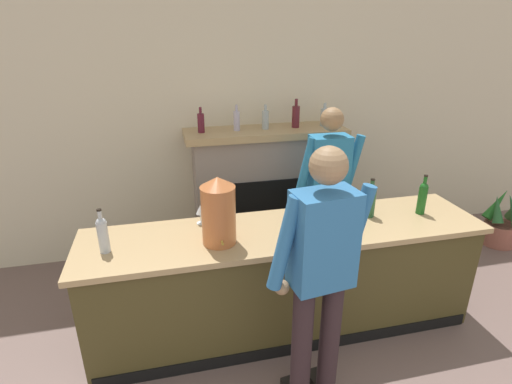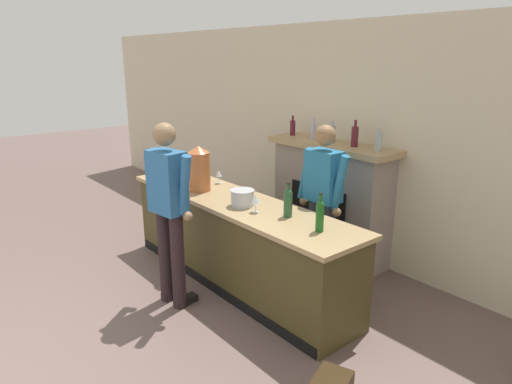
# 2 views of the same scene
# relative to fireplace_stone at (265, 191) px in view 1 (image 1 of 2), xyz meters

# --- Properties ---
(wall_back_panel) EXTENTS (12.00, 0.07, 2.75)m
(wall_back_panel) POSITION_rel_fireplace_stone_xyz_m (-0.05, 0.26, 0.66)
(wall_back_panel) COLOR beige
(wall_back_panel) RESTS_ON ground_plane
(bar_counter) EXTENTS (3.11, 0.72, 0.93)m
(bar_counter) POSITION_rel_fireplace_stone_xyz_m (-0.16, -1.30, -0.24)
(bar_counter) COLOR #453C1D
(bar_counter) RESTS_ON ground_plane
(fireplace_stone) EXTENTS (1.66, 0.52, 1.69)m
(fireplace_stone) POSITION_rel_fireplace_stone_xyz_m (0.00, 0.00, 0.00)
(fireplace_stone) COLOR gray
(fireplace_stone) RESTS_ON ground_plane
(potted_plant_corner) EXTENTS (0.41, 0.40, 0.75)m
(potted_plant_corner) POSITION_rel_fireplace_stone_xyz_m (2.70, -0.53, -0.44)
(potted_plant_corner) COLOR #9E5B4B
(potted_plant_corner) RESTS_ON ground_plane
(person_customer) EXTENTS (0.65, 0.34, 1.79)m
(person_customer) POSITION_rel_fireplace_stone_xyz_m (-0.19, -2.05, 0.28)
(person_customer) COLOR #2B1E21
(person_customer) RESTS_ON ground_plane
(person_bartender) EXTENTS (0.66, 0.30, 1.71)m
(person_bartender) POSITION_rel_fireplace_stone_xyz_m (0.45, -0.64, 0.24)
(person_bartender) COLOR #373D48
(person_bartender) RESTS_ON ground_plane
(copper_dispenser) EXTENTS (0.25, 0.28, 0.50)m
(copper_dispenser) POSITION_rel_fireplace_stone_xyz_m (-0.69, -1.39, 0.47)
(copper_dispenser) COLOR #BA6535
(copper_dispenser) RESTS_ON bar_counter
(ice_bucket_steel) EXTENTS (0.24, 0.24, 0.16)m
(ice_bucket_steel) POSITION_rel_fireplace_stone_xyz_m (0.04, -1.36, 0.30)
(ice_bucket_steel) COLOR silver
(ice_bucket_steel) RESTS_ON bar_counter
(wine_bottle_burgundy_dark) EXTENTS (0.08, 0.08, 0.32)m
(wine_bottle_burgundy_dark) POSITION_rel_fireplace_stone_xyz_m (0.56, -1.24, 0.36)
(wine_bottle_burgundy_dark) COLOR #244F2B
(wine_bottle_burgundy_dark) RESTS_ON bar_counter
(wine_bottle_merlot_tall) EXTENTS (0.07, 0.07, 0.34)m
(wine_bottle_merlot_tall) POSITION_rel_fireplace_stone_xyz_m (1.00, -1.29, 0.37)
(wine_bottle_merlot_tall) COLOR #19571A
(wine_bottle_merlot_tall) RESTS_ON bar_counter
(wine_bottle_cabernet_heavy) EXTENTS (0.07, 0.07, 0.32)m
(wine_bottle_cabernet_heavy) POSITION_rel_fireplace_stone_xyz_m (-1.47, -1.34, 0.36)
(wine_bottle_cabernet_heavy) COLOR #ADB5BB
(wine_bottle_cabernet_heavy) RESTS_ON bar_counter
(wine_glass_front_right) EXTENTS (0.07, 0.07, 0.16)m
(wine_glass_front_right) POSITION_rel_fireplace_stone_xyz_m (-0.79, -1.06, 0.33)
(wine_glass_front_right) COLOR silver
(wine_glass_front_right) RESTS_ON bar_counter
(wine_glass_by_dispenser) EXTENTS (0.09, 0.09, 0.18)m
(wine_glass_by_dispenser) POSITION_rel_fireplace_stone_xyz_m (0.28, -1.39, 0.35)
(wine_glass_by_dispenser) COLOR silver
(wine_glass_by_dispenser) RESTS_ON bar_counter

